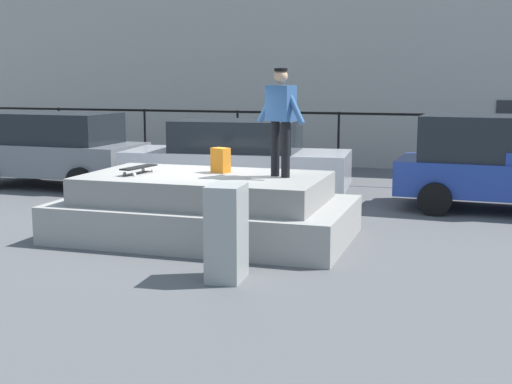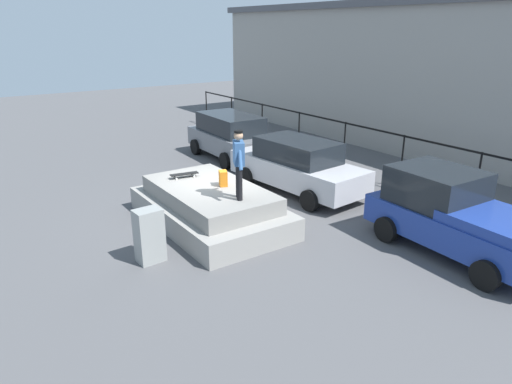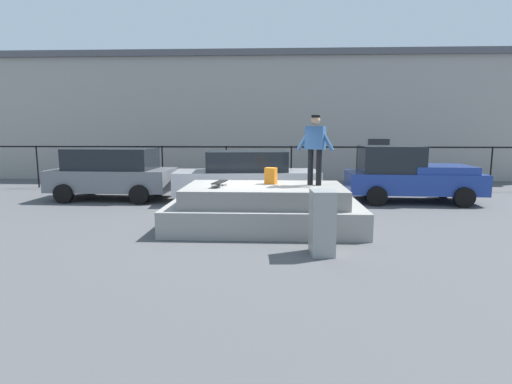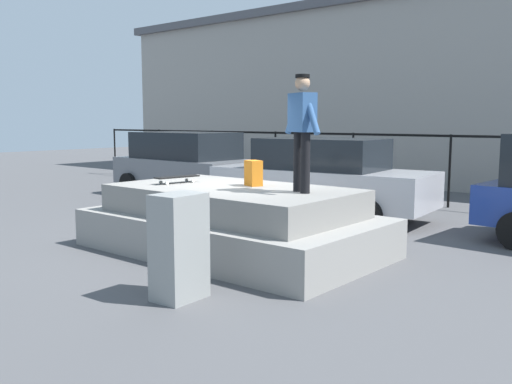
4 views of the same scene
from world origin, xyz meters
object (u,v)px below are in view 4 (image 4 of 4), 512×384
(skateboarder, at_px, (302,124))
(utility_box, at_px, (179,247))
(backpack, at_px, (253,173))
(car_silver_sedan_mid, at_px, (321,177))
(skateboard, at_px, (177,177))
(car_grey_hatchback_near, at_px, (185,163))

(skateboarder, bearing_deg, utility_box, -91.59)
(utility_box, bearing_deg, skateboarder, 85.06)
(backpack, distance_m, utility_box, 2.83)
(backpack, xyz_separation_m, car_silver_sedan_mid, (-0.83, 3.24, -0.37))
(skateboard, xyz_separation_m, car_silver_sedan_mid, (0.41, 3.79, -0.27))
(skateboard, height_order, car_grey_hatchback_near, car_grey_hatchback_near)
(backpack, bearing_deg, skateboarder, -167.97)
(car_grey_hatchback_near, bearing_deg, skateboard, -44.09)
(skateboarder, relative_size, car_silver_sedan_mid, 0.35)
(utility_box, bearing_deg, car_silver_sedan_mid, 104.34)
(car_silver_sedan_mid, bearing_deg, car_grey_hatchback_near, 174.98)
(car_silver_sedan_mid, xyz_separation_m, utility_box, (1.85, -5.81, -0.25))
(skateboard, relative_size, utility_box, 0.65)
(car_grey_hatchback_near, bearing_deg, skateboarder, -30.00)
(utility_box, bearing_deg, backpack, 108.40)
(skateboarder, height_order, skateboard, skateboarder)
(backpack, height_order, car_silver_sedan_mid, car_silver_sedan_mid)
(car_silver_sedan_mid, bearing_deg, skateboarder, -60.80)
(skateboarder, height_order, backpack, skateboarder)
(car_grey_hatchback_near, distance_m, car_silver_sedan_mid, 4.77)
(skateboard, relative_size, car_silver_sedan_mid, 0.17)
(skateboard, relative_size, backpack, 1.98)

